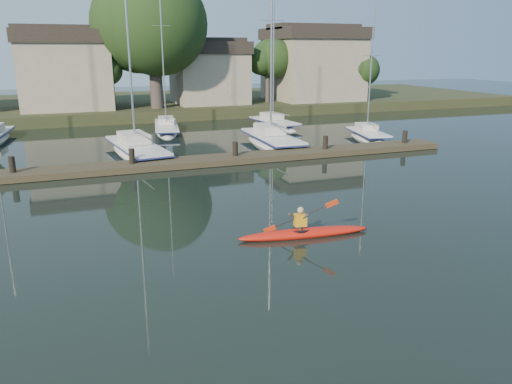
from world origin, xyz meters
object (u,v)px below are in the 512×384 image
object	(u,v)px
sailboat_6	(167,133)
sailboat_7	(274,129)
sailboat_3	(272,148)
kayak	(304,231)
dock	(186,162)
sailboat_4	(367,141)
sailboat_2	(137,157)

from	to	relation	value
sailboat_6	sailboat_7	size ratio (longest dim) A/B	1.17
sailboat_3	sailboat_6	distance (m)	10.42
kayak	sailboat_7	world-z (taller)	sailboat_7
dock	sailboat_7	bearing A→B (deg)	49.25
sailboat_3	kayak	bearing A→B (deg)	-106.86
sailboat_3	sailboat_4	size ratio (longest dim) A/B	1.37
sailboat_2	sailboat_7	world-z (taller)	sailboat_2
dock	sailboat_2	bearing A→B (deg)	117.37
sailboat_6	sailboat_7	distance (m)	9.25
sailboat_2	dock	bearing A→B (deg)	-70.33
sailboat_2	kayak	bearing A→B (deg)	-85.44
sailboat_4	sailboat_7	bearing A→B (deg)	130.47
kayak	sailboat_6	distance (m)	25.60
kayak	sailboat_3	bearing A→B (deg)	78.22
sailboat_3	sailboat_4	world-z (taller)	sailboat_3
kayak	sailboat_2	size ratio (longest dim) A/B	0.30
dock	sailboat_6	size ratio (longest dim) A/B	2.41
dock	sailboat_3	distance (m)	8.37
kayak	sailboat_2	bearing A→B (deg)	109.03
sailboat_2	sailboat_6	world-z (taller)	sailboat_2
kayak	sailboat_3	size ratio (longest dim) A/B	0.34
kayak	sailboat_3	world-z (taller)	sailboat_3
kayak	dock	size ratio (longest dim) A/B	0.14
sailboat_2	sailboat_7	bearing A→B (deg)	24.31
sailboat_3	sailboat_6	xyz separation A→B (m)	(-5.80, 8.66, 0.05)
dock	kayak	bearing A→B (deg)	-83.41
sailboat_3	sailboat_7	size ratio (longest dim) A/B	1.19
kayak	sailboat_4	world-z (taller)	sailboat_4
sailboat_2	sailboat_3	size ratio (longest dim) A/B	1.12
dock	sailboat_4	xyz separation A→B (m)	(14.88, 4.28, -0.38)
sailboat_7	dock	bearing A→B (deg)	-136.65
kayak	sailboat_2	xyz separation A→B (m)	(-3.66, 16.83, -0.39)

